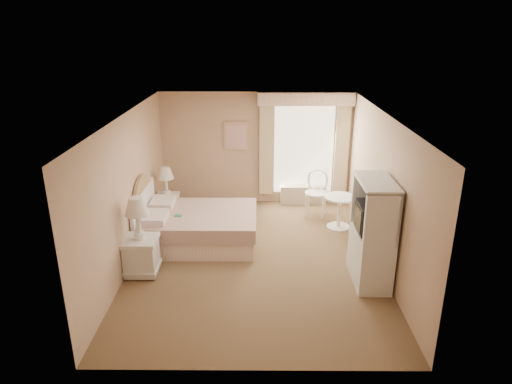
{
  "coord_description": "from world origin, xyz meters",
  "views": [
    {
      "loc": [
        0.06,
        -7.07,
        3.83
      ],
      "look_at": [
        0.01,
        0.3,
        1.12
      ],
      "focal_mm": 32.0,
      "sensor_mm": 36.0,
      "label": 1
    }
  ],
  "objects_px": {
    "cafe_chair": "(317,189)",
    "armoire": "(372,241)",
    "nightstand_far": "(167,200)",
    "round_table": "(340,207)",
    "bed": "(195,226)",
    "nightstand_near": "(141,246)"
  },
  "relations": [
    {
      "from": "bed",
      "to": "armoire",
      "type": "relative_size",
      "value": 1.24
    },
    {
      "from": "armoire",
      "to": "round_table",
      "type": "bearing_deg",
      "value": 94.27
    },
    {
      "from": "cafe_chair",
      "to": "armoire",
      "type": "bearing_deg",
      "value": -63.26
    },
    {
      "from": "nightstand_far",
      "to": "round_table",
      "type": "bearing_deg",
      "value": -6.62
    },
    {
      "from": "bed",
      "to": "nightstand_far",
      "type": "distance_m",
      "value": 1.32
    },
    {
      "from": "round_table",
      "to": "cafe_chair",
      "type": "xyz_separation_m",
      "value": [
        -0.38,
        0.71,
        0.12
      ]
    },
    {
      "from": "bed",
      "to": "armoire",
      "type": "distance_m",
      "value": 3.24
    },
    {
      "from": "round_table",
      "to": "armoire",
      "type": "height_order",
      "value": "armoire"
    },
    {
      "from": "nightstand_far",
      "to": "round_table",
      "type": "height_order",
      "value": "nightstand_far"
    },
    {
      "from": "cafe_chair",
      "to": "armoire",
      "type": "relative_size",
      "value": 0.58
    },
    {
      "from": "bed",
      "to": "armoire",
      "type": "bearing_deg",
      "value": -24.26
    },
    {
      "from": "cafe_chair",
      "to": "armoire",
      "type": "height_order",
      "value": "armoire"
    },
    {
      "from": "nightstand_near",
      "to": "armoire",
      "type": "distance_m",
      "value": 3.66
    },
    {
      "from": "nightstand_near",
      "to": "armoire",
      "type": "xyz_separation_m",
      "value": [
        3.65,
        -0.19,
        0.2
      ]
    },
    {
      "from": "round_table",
      "to": "armoire",
      "type": "bearing_deg",
      "value": -85.73
    },
    {
      "from": "bed",
      "to": "cafe_chair",
      "type": "relative_size",
      "value": 2.16
    },
    {
      "from": "nightstand_near",
      "to": "round_table",
      "type": "height_order",
      "value": "nightstand_near"
    },
    {
      "from": "round_table",
      "to": "bed",
      "type": "bearing_deg",
      "value": -165.96
    },
    {
      "from": "cafe_chair",
      "to": "armoire",
      "type": "distance_m",
      "value": 2.78
    },
    {
      "from": "bed",
      "to": "armoire",
      "type": "height_order",
      "value": "armoire"
    },
    {
      "from": "bed",
      "to": "round_table",
      "type": "relative_size",
      "value": 3.16
    },
    {
      "from": "cafe_chair",
      "to": "armoire",
      "type": "xyz_separation_m",
      "value": [
        0.53,
        -2.73,
        0.14
      ]
    }
  ]
}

